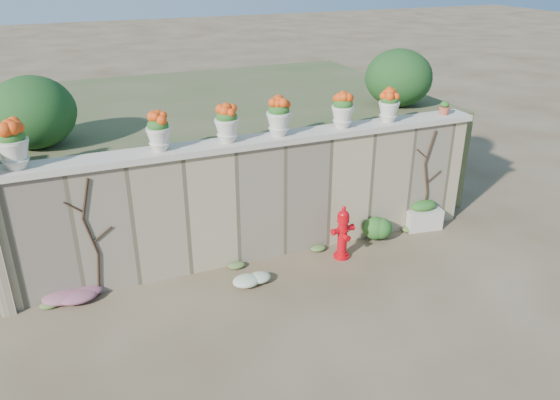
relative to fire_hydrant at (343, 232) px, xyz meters
name	(u,v)px	position (x,y,z in m)	size (l,w,h in m)	color
ground	(302,311)	(-1.27, -1.14, -0.48)	(80.00, 80.00, 0.00)	brown
stone_wall	(258,201)	(-1.27, 0.66, 0.52)	(8.00, 0.40, 2.00)	tan
wall_cap	(257,141)	(-1.27, 0.66, 1.57)	(8.10, 0.52, 0.10)	beige
raised_fill	(206,145)	(-1.27, 3.86, 0.52)	(9.00, 6.00, 2.00)	#384C23
back_shrub_left	(32,112)	(-4.47, 1.86, 2.07)	(1.30, 1.30, 1.10)	#143814
back_shrub_right	(399,78)	(2.13, 1.86, 2.07)	(1.30, 1.30, 1.10)	#143814
vine_left	(92,237)	(-3.94, 0.44, 0.51)	(0.60, 0.04, 1.91)	black
vine_right	(427,178)	(1.96, 0.44, 0.51)	(0.60, 0.04, 1.91)	black
fire_hydrant	(343,232)	(0.00, 0.00, 0.00)	(0.42, 0.29, 0.96)	red
planter_box	(423,215)	(1.94, 0.41, -0.22)	(0.72, 0.49, 0.56)	beige
green_shrub	(381,228)	(0.91, 0.22, -0.20)	(0.60, 0.54, 0.57)	#1E5119
magenta_clump	(74,295)	(-4.32, 0.40, -0.37)	(0.83, 0.55, 0.22)	#C22685
white_flowers	(253,279)	(-1.69, -0.21, -0.38)	(0.56, 0.45, 0.20)	white
urn_pot_0	(13,145)	(-4.73, 0.66, 1.94)	(0.42, 0.42, 0.66)	beige
urn_pot_1	(158,132)	(-2.79, 0.66, 1.90)	(0.36, 0.36, 0.56)	beige
urn_pot_2	(227,124)	(-1.75, 0.66, 1.91)	(0.38, 0.38, 0.59)	beige
urn_pot_3	(279,117)	(-0.89, 0.66, 1.92)	(0.39, 0.39, 0.61)	beige
urn_pot_4	(343,110)	(0.25, 0.66, 1.91)	(0.37, 0.37, 0.59)	beige
urn_pot_5	(389,106)	(1.15, 0.66, 1.90)	(0.36, 0.36, 0.56)	beige
terracotta_pot	(444,109)	(2.34, 0.66, 1.73)	(0.20, 0.20, 0.23)	#B84F38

